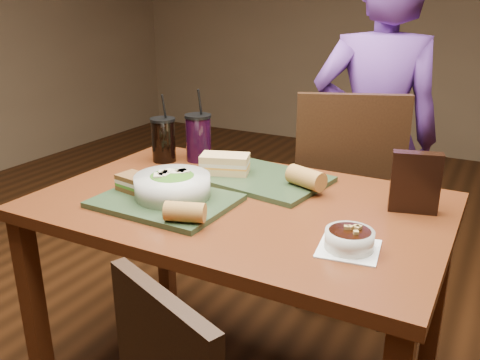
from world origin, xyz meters
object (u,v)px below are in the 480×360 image
object	(u,v)px
chair_far	(354,194)
tray_near	(166,201)
tray_far	(264,179)
dining_table	(240,226)
chip_bag	(415,183)
sandwich_far	(225,164)
salad_bowl	(172,184)
soup_bowl	(349,239)
cup_cola	(164,140)
cup_berry	(198,137)
diner	(374,140)
sandwich_near	(135,183)
baguette_far	(306,178)
baguette_near	(185,212)

from	to	relation	value
chair_far	tray_near	world-z (taller)	chair_far
tray_near	tray_far	distance (m)	0.39
dining_table	chip_bag	xyz separation A→B (m)	(0.51, 0.17, 0.18)
dining_table	sandwich_far	world-z (taller)	sandwich_far
salad_bowl	chip_bag	distance (m)	0.75
tray_far	soup_bowl	world-z (taller)	soup_bowl
sandwich_far	cup_cola	size ratio (longest dim) A/B	0.71
salad_bowl	tray_far	bearing A→B (deg)	60.49
dining_table	salad_bowl	bearing A→B (deg)	-148.88
tray_far	cup_berry	xyz separation A→B (m)	(-0.35, 0.11, 0.09)
cup_cola	diner	bearing A→B (deg)	43.03
cup_cola	chair_far	bearing A→B (deg)	35.09
cup_berry	chip_bag	world-z (taller)	cup_berry
sandwich_far	sandwich_near	bearing A→B (deg)	-119.21
soup_bowl	sandwich_near	world-z (taller)	sandwich_near
diner	salad_bowl	xyz separation A→B (m)	(-0.40, -0.99, 0.04)
dining_table	baguette_far	size ratio (longest dim) A/B	9.81
chair_far	sandwich_far	world-z (taller)	chair_far
baguette_far	cup_berry	xyz separation A→B (m)	(-0.52, 0.14, 0.04)
sandwich_far	chair_far	bearing A→B (deg)	56.73
baguette_near	chip_bag	xyz separation A→B (m)	(0.55, 0.43, 0.05)
cup_berry	cup_cola	bearing A→B (deg)	-147.91
tray_near	baguette_near	distance (m)	0.20
sandwich_far	cup_cola	world-z (taller)	cup_cola
salad_bowl	baguette_far	size ratio (longest dim) A/B	1.83
sandwich_near	chair_far	bearing A→B (deg)	58.17
salad_bowl	diner	bearing A→B (deg)	68.03
dining_table	soup_bowl	size ratio (longest dim) A/B	7.43
chip_bag	salad_bowl	bearing A→B (deg)	-171.82
soup_bowl	sandwich_far	world-z (taller)	sandwich_far
baguette_far	chair_far	bearing A→B (deg)	86.89
soup_bowl	baguette_far	xyz separation A→B (m)	(-0.25, 0.34, 0.02)
baguette_near	baguette_far	bearing A→B (deg)	65.03
sandwich_far	baguette_near	bearing A→B (deg)	-74.82
sandwich_far	baguette_far	distance (m)	0.32
diner	soup_bowl	xyz separation A→B (m)	(0.20, -1.05, 0.01)
salad_bowl	cup_berry	bearing A→B (deg)	112.06
soup_bowl	cup_cola	distance (m)	0.98
baguette_far	cup_berry	bearing A→B (deg)	165.15
sandwich_far	diner	bearing A→B (deg)	62.22
salad_bowl	baguette_far	xyz separation A→B (m)	(0.34, 0.28, -0.01)
baguette_far	cup_berry	world-z (taller)	cup_berry
tray_near	chip_bag	size ratio (longest dim) A/B	2.22
diner	chip_bag	xyz separation A→B (m)	(0.30, -0.70, 0.07)
baguette_near	chip_bag	world-z (taller)	chip_bag
tray_near	sandwich_far	xyz separation A→B (m)	(0.04, 0.31, 0.04)
tray_far	baguette_near	world-z (taller)	baguette_near
soup_bowl	dining_table	bearing A→B (deg)	157.71
sandwich_near	cup_cola	xyz separation A→B (m)	(-0.15, 0.36, 0.04)
sandwich_near	baguette_near	distance (m)	0.31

